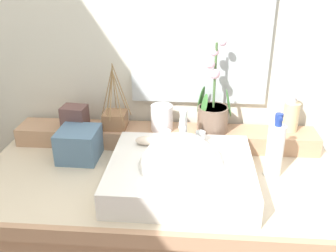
# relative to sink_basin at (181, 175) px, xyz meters

# --- Properties ---
(wall_back) EXTENTS (2.78, 0.20, 2.49)m
(wall_back) POSITION_rel_sink_basin_xyz_m (-0.07, 0.44, 0.31)
(wall_back) COLOR silver
(wall_back) RESTS_ON ground
(back_ledge) EXTENTS (1.06, 0.12, 0.06)m
(back_ledge) POSITION_rel_sink_basin_xyz_m (-0.07, 0.26, -0.01)
(back_ledge) COLOR tan
(back_ledge) RESTS_ON vanity_cabinet
(sink_basin) EXTENTS (0.42, 0.37, 0.28)m
(sink_basin) POSITION_rel_sink_basin_xyz_m (0.00, 0.00, 0.00)
(sink_basin) COLOR white
(sink_basin) RESTS_ON vanity_cabinet
(soap_bar) EXTENTS (0.07, 0.04, 0.02)m
(soap_bar) POSITION_rel_sink_basin_xyz_m (-0.11, 0.11, 0.05)
(soap_bar) COLOR beige
(soap_bar) RESTS_ON sink_basin
(potted_plant) EXTENTS (0.13, 0.11, 0.32)m
(potted_plant) POSITION_rel_sink_basin_xyz_m (0.10, 0.26, 0.09)
(potted_plant) COLOR brown
(potted_plant) RESTS_ON back_ledge
(soap_dispenser) EXTENTS (0.05, 0.06, 0.14)m
(soap_dispenser) POSITION_rel_sink_basin_xyz_m (0.37, 0.28, 0.08)
(soap_dispenser) COLOR #D9BC87
(soap_dispenser) RESTS_ON back_ledge
(tumbler_cup) EXTENTS (0.08, 0.08, 0.09)m
(tumbler_cup) POSITION_rel_sink_basin_xyz_m (-0.08, 0.26, 0.07)
(tumbler_cup) COLOR white
(tumbler_cup) RESTS_ON back_ledge
(reed_diffuser) EXTENTS (0.10, 0.10, 0.23)m
(reed_diffuser) POSITION_rel_sink_basin_xyz_m (-0.25, 0.26, 0.06)
(reed_diffuser) COLOR #986B48
(reed_diffuser) RESTS_ON back_ledge
(trinket_box) EXTENTS (0.09, 0.07, 0.08)m
(trinket_box) POSITION_rel_sink_basin_xyz_m (-0.38, 0.24, 0.06)
(trinket_box) COLOR brown
(trinket_box) RESTS_ON back_ledge
(lotion_bottle) EXTENTS (0.05, 0.06, 0.20)m
(lotion_bottle) POSITION_rel_sink_basin_xyz_m (0.28, 0.09, 0.05)
(lotion_bottle) COLOR white
(lotion_bottle) RESTS_ON vanity_cabinet
(tissue_box) EXTENTS (0.13, 0.13, 0.10)m
(tissue_box) POSITION_rel_sink_basin_xyz_m (-0.35, 0.14, 0.01)
(tissue_box) COLOR slate
(tissue_box) RESTS_ON vanity_cabinet
(mirror) EXTENTS (0.47, 0.02, 0.47)m
(mirror) POSITION_rel_sink_basin_xyz_m (0.04, 0.33, 0.34)
(mirror) COLOR silver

